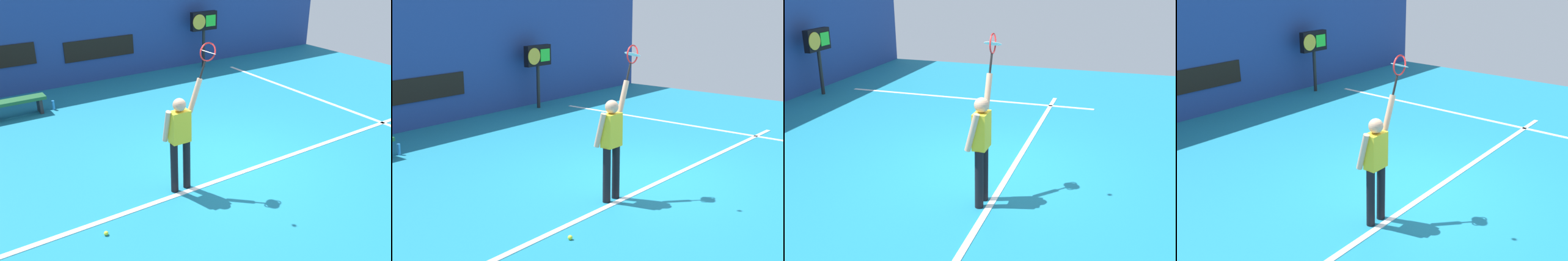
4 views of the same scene
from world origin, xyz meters
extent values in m
plane|color=teal|center=(0.00, 0.00, 0.00)|extent=(18.00, 18.00, 0.00)
cube|color=navy|center=(0.00, 6.66, 1.62)|extent=(18.00, 0.20, 3.23)
cube|color=black|center=(0.00, 6.54, 1.00)|extent=(2.20, 0.03, 0.60)
cube|color=white|center=(0.00, -0.38, 0.01)|extent=(10.00, 0.10, 0.01)
cube|color=white|center=(4.23, 2.00, 0.01)|extent=(0.10, 7.00, 0.01)
cylinder|color=black|center=(-1.47, -0.23, 0.46)|extent=(0.13, 0.13, 0.92)
cylinder|color=black|center=(-1.22, -0.23, 0.46)|extent=(0.13, 0.13, 0.92)
cube|color=yellow|center=(-1.35, -0.23, 1.20)|extent=(0.34, 0.20, 0.55)
sphere|color=#D8A884|center=(-1.35, -0.23, 1.58)|extent=(0.22, 0.22, 0.22)
cylinder|color=#D8A884|center=(-1.05, -0.23, 1.68)|extent=(0.29, 0.09, 0.58)
cylinder|color=#D8A884|center=(-1.55, -0.15, 1.22)|extent=(0.09, 0.23, 0.58)
cylinder|color=black|center=(-0.90, -0.23, 2.09)|extent=(0.14, 0.03, 0.29)
torus|color=red|center=(-0.80, -0.23, 2.37)|extent=(0.40, 0.02, 0.40)
cylinder|color=silver|center=(-0.80, -0.23, 2.37)|extent=(0.25, 0.27, 0.10)
cylinder|color=black|center=(3.46, 6.05, 0.63)|extent=(0.10, 0.10, 1.25)
cube|color=black|center=(3.46, 6.05, 1.55)|extent=(0.95, 0.18, 0.60)
cylinder|color=gold|center=(3.21, 5.95, 1.55)|extent=(0.48, 0.02, 0.48)
cube|color=#26D833|center=(3.67, 5.95, 1.55)|extent=(0.38, 0.02, 0.36)
camera|label=1|loc=(-4.78, -5.86, 4.06)|focal=39.95mm
camera|label=2|loc=(-8.53, -5.57, 3.39)|focal=52.38mm
camera|label=3|loc=(-7.36, -2.12, 3.43)|focal=42.17mm
camera|label=4|loc=(-6.20, -4.12, 3.80)|focal=42.15mm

